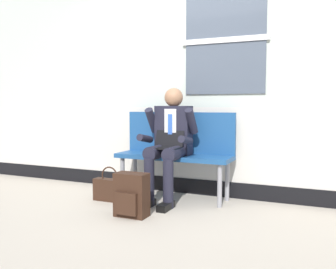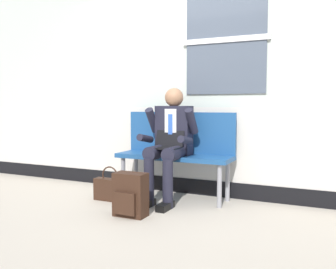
{
  "view_description": "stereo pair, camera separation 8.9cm",
  "coord_description": "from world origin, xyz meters",
  "px_view_note": "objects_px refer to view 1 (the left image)",
  "views": [
    {
      "loc": [
        1.61,
        -3.54,
        1.07
      ],
      "look_at": [
        -0.02,
        0.11,
        0.75
      ],
      "focal_mm": 39.67,
      "sensor_mm": 36.0,
      "label": 1
    },
    {
      "loc": [
        1.69,
        -3.5,
        1.07
      ],
      "look_at": [
        -0.02,
        0.11,
        0.75
      ],
      "focal_mm": 39.67,
      "sensor_mm": 36.0,
      "label": 2
    }
  ],
  "objects_px": {
    "backpack": "(131,195)",
    "handbag": "(110,189)",
    "bench_with_person": "(176,148)",
    "person_seated": "(169,141)"
  },
  "relations": [
    {
      "from": "bench_with_person",
      "to": "backpack",
      "type": "distance_m",
      "value": 0.96
    },
    {
      "from": "person_seated",
      "to": "bench_with_person",
      "type": "bearing_deg",
      "value": 90.0
    },
    {
      "from": "backpack",
      "to": "handbag",
      "type": "height_order",
      "value": "backpack"
    },
    {
      "from": "bench_with_person",
      "to": "person_seated",
      "type": "xyz_separation_m",
      "value": [
        0.0,
        -0.21,
        0.1
      ]
    },
    {
      "from": "backpack",
      "to": "handbag",
      "type": "relative_size",
      "value": 1.08
    },
    {
      "from": "backpack",
      "to": "handbag",
      "type": "bearing_deg",
      "value": 141.32
    },
    {
      "from": "bench_with_person",
      "to": "person_seated",
      "type": "height_order",
      "value": "person_seated"
    },
    {
      "from": "person_seated",
      "to": "backpack",
      "type": "height_order",
      "value": "person_seated"
    },
    {
      "from": "bench_with_person",
      "to": "handbag",
      "type": "height_order",
      "value": "bench_with_person"
    },
    {
      "from": "person_seated",
      "to": "backpack",
      "type": "relative_size",
      "value": 2.99
    }
  ]
}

